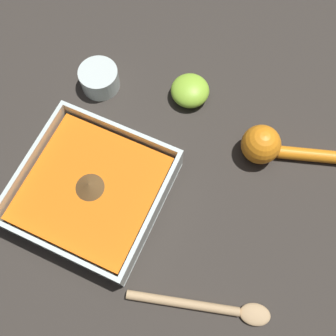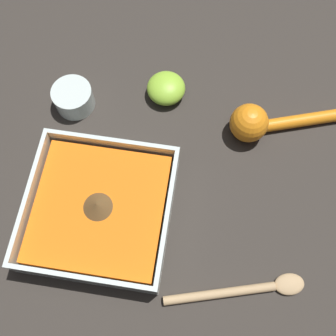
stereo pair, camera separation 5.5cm
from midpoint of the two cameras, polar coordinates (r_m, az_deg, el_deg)
ground_plane at (r=0.58m, az=-13.60°, el=-5.00°), size 4.00×4.00×0.00m
square_dish at (r=0.55m, az=-12.67°, el=-6.37°), size 0.19×0.19×0.05m
spice_bowl at (r=0.64m, az=-15.99°, el=9.42°), size 0.06×0.06×0.04m
lemon_squeezer at (r=0.60m, az=11.11°, el=6.24°), size 0.20×0.09×0.06m
lemon_half at (r=0.63m, az=-2.85°, el=11.20°), size 0.06×0.06×0.03m
wooden_spoon at (r=0.54m, az=7.97°, el=-17.57°), size 0.19×0.07×0.01m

